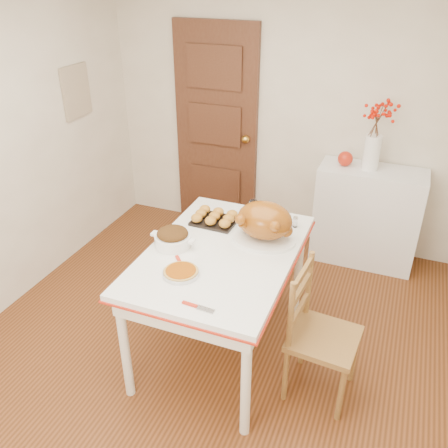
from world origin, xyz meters
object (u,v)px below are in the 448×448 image
at_px(kitchen_table, 221,302).
at_px(turkey_platter, 264,222).
at_px(chair_oak, 325,336).
at_px(sideboard, 366,216).
at_px(pumpkin_pie, 181,272).

bearing_deg(kitchen_table, turkey_platter, 47.60).
bearing_deg(turkey_platter, chair_oak, -28.32).
bearing_deg(chair_oak, turkey_platter, 59.82).
xyz_separation_m(sideboard, pumpkin_pie, (-0.92, -1.94, 0.40)).
bearing_deg(sideboard, pumpkin_pie, -115.42).
xyz_separation_m(kitchen_table, chair_oak, (0.75, -0.13, 0.05)).
height_order(kitchen_table, turkey_platter, turkey_platter).
xyz_separation_m(sideboard, kitchen_table, (-0.79, -1.60, -0.04)).
distance_m(chair_oak, pumpkin_pie, 0.99).
xyz_separation_m(kitchen_table, pumpkin_pie, (-0.13, -0.34, 0.44)).
relative_size(turkey_platter, pumpkin_pie, 2.00).
distance_m(kitchen_table, pumpkin_pie, 0.57).
height_order(chair_oak, turkey_platter, turkey_platter).
height_order(sideboard, turkey_platter, turkey_platter).
relative_size(sideboard, pumpkin_pie, 4.18).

